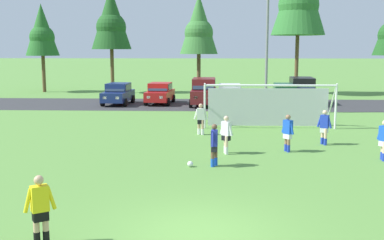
# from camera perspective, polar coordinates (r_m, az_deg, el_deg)

# --- Properties ---
(ground_plane) EXTENTS (400.00, 400.00, 0.00)m
(ground_plane) POSITION_cam_1_polar(r_m,az_deg,el_deg) (26.35, 1.80, -1.10)
(ground_plane) COLOR #598C3D
(parking_lot_strip) EXTENTS (52.00, 8.40, 0.01)m
(parking_lot_strip) POSITION_cam_1_polar(r_m,az_deg,el_deg) (37.99, 2.07, 1.90)
(parking_lot_strip) COLOR #333335
(parking_lot_strip) RESTS_ON ground
(soccer_ball) EXTENTS (0.22, 0.22, 0.22)m
(soccer_ball) POSITION_cam_1_polar(r_m,az_deg,el_deg) (17.96, -0.22, -5.36)
(soccer_ball) COLOR white
(soccer_ball) RESTS_ON ground
(soccer_goal) EXTENTS (7.44, 2.00, 2.57)m
(soccer_goal) POSITION_cam_1_polar(r_m,az_deg,el_deg) (27.44, 9.24, 1.90)
(soccer_goal) COLOR white
(soccer_goal) RESTS_ON ground
(referee) EXTENTS (0.70, 0.42, 1.64)m
(referee) POSITION_cam_1_polar(r_m,az_deg,el_deg) (11.40, -17.96, -10.38)
(referee) COLOR tan
(referee) RESTS_ON ground
(player_striker_near) EXTENTS (0.64, 0.51, 1.64)m
(player_striker_near) POSITION_cam_1_polar(r_m,az_deg,el_deg) (22.79, 15.77, -0.87)
(player_striker_near) COLOR beige
(player_striker_near) RESTS_ON ground
(player_midfield_center) EXTENTS (0.73, 0.27, 1.64)m
(player_midfield_center) POSITION_cam_1_polar(r_m,az_deg,el_deg) (24.49, 1.07, 0.10)
(player_midfield_center) COLOR tan
(player_midfield_center) RESTS_ON ground
(player_defender_far) EXTENTS (0.27, 0.73, 1.64)m
(player_defender_far) POSITION_cam_1_polar(r_m,az_deg,el_deg) (17.93, 2.72, -3.07)
(player_defender_far) COLOR brown
(player_defender_far) RESTS_ON ground
(player_winger_left) EXTENTS (0.41, 0.70, 1.64)m
(player_winger_left) POSITION_cam_1_polar(r_m,az_deg,el_deg) (20.36, 22.29, -2.30)
(player_winger_left) COLOR beige
(player_winger_left) RESTS_ON ground
(player_winger_right) EXTENTS (0.58, 0.58, 1.64)m
(player_winger_right) POSITION_cam_1_polar(r_m,az_deg,el_deg) (20.09, 4.17, -1.80)
(player_winger_right) COLOR beige
(player_winger_right) RESTS_ON ground
(player_trailing_back) EXTENTS (0.49, 0.66, 1.64)m
(player_trailing_back) POSITION_cam_1_polar(r_m,az_deg,el_deg) (20.85, 11.54, -1.58)
(player_trailing_back) COLOR #936B4C
(player_trailing_back) RESTS_ON ground
(parked_car_slot_far_left) EXTENTS (2.24, 4.31, 1.72)m
(parked_car_slot_far_left) POSITION_cam_1_polar(r_m,az_deg,el_deg) (38.43, -8.96, 3.18)
(parked_car_slot_far_left) COLOR navy
(parked_car_slot_far_left) RESTS_ON ground
(parked_car_slot_left) EXTENTS (2.28, 4.33, 1.72)m
(parked_car_slot_left) POSITION_cam_1_polar(r_m,az_deg,el_deg) (38.45, -3.91, 3.27)
(parked_car_slot_left) COLOR red
(parked_car_slot_left) RESTS_ON ground
(parked_car_slot_center_left) EXTENTS (2.19, 4.63, 2.16)m
(parked_car_slot_center_left) POSITION_cam_1_polar(r_m,az_deg,el_deg) (37.20, 1.46, 3.48)
(parked_car_slot_center_left) COLOR maroon
(parked_car_slot_center_left) RESTS_ON ground
(parked_car_slot_center) EXTENTS (2.11, 4.24, 1.72)m
(parked_car_slot_center) POSITION_cam_1_polar(r_m,az_deg,el_deg) (36.91, 4.59, 3.04)
(parked_car_slot_center) COLOR silver
(parked_car_slot_center) RESTS_ON ground
(parked_car_slot_center_right) EXTENTS (2.18, 4.28, 1.72)m
(parked_car_slot_center_right) POSITION_cam_1_polar(r_m,az_deg,el_deg) (38.31, 11.21, 3.11)
(parked_car_slot_center_right) COLOR #194C2D
(parked_car_slot_center_right) RESTS_ON ground
(parked_car_slot_right) EXTENTS (2.34, 4.70, 2.16)m
(parked_car_slot_right) POSITION_cam_1_polar(r_m,az_deg,el_deg) (39.24, 13.21, 3.52)
(parked_car_slot_right) COLOR black
(parked_car_slot_right) RESTS_ON ground
(tree_left_edge) EXTENTS (3.39, 3.39, 9.05)m
(tree_left_edge) POSITION_cam_1_polar(r_m,az_deg,el_deg) (51.36, -17.78, 10.19)
(tree_left_edge) COLOR brown
(tree_left_edge) RESTS_ON ground
(tree_mid_left) EXTENTS (3.98, 3.98, 10.62)m
(tree_mid_left) POSITION_cam_1_polar(r_m,az_deg,el_deg) (48.61, -9.81, 11.87)
(tree_mid_left) COLOR brown
(tree_mid_left) RESTS_ON ground
(tree_center_back) EXTENTS (3.59, 3.59, 9.56)m
(tree_center_back) POSITION_cam_1_polar(r_m,az_deg,el_deg) (44.84, 0.83, 11.33)
(tree_center_back) COLOR brown
(tree_center_back) RESTS_ON ground
(street_lamp) EXTENTS (2.00, 0.32, 8.13)m
(street_lamp) POSITION_cam_1_polar(r_m,az_deg,el_deg) (32.79, 9.36, 8.09)
(street_lamp) COLOR slate
(street_lamp) RESTS_ON ground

